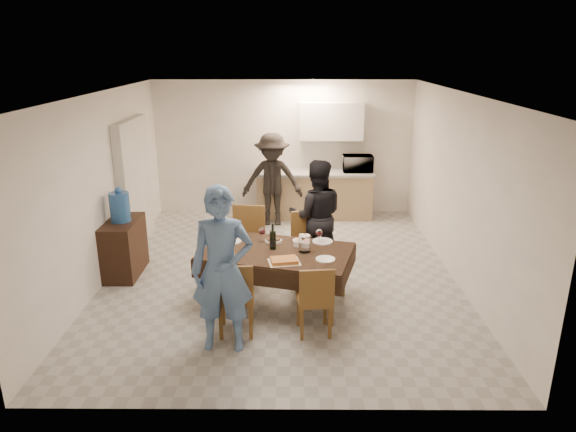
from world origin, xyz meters
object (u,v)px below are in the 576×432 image
console (124,248)px  wine_bottle (273,236)px  dining_table (277,253)px  water_jug (120,207)px  person_near (222,270)px  microwave (358,163)px  person_far (316,216)px  savoury_tart (284,260)px  water_pitcher (304,244)px  person_kitchen (272,180)px

console → wine_bottle: size_ratio=2.59×
dining_table → water_jug: 2.43m
wine_bottle → person_near: 1.21m
microwave → person_far: person_far is taller
microwave → console: bearing=36.1°
console → water_jug: (0.00, 0.00, 0.62)m
savoury_tart → water_pitcher: bearing=52.9°
console → water_jug: size_ratio=2.10×
water_pitcher → person_far: 1.12m
person_near → dining_table: bearing=61.7°
water_jug → water_pitcher: size_ratio=1.90×
wine_bottle → person_far: (0.60, 1.00, -0.06)m
water_pitcher → person_far: person_far is taller
water_pitcher → person_near: bearing=-132.0°
savoury_tart → microwave: microwave is taller
console → person_far: 2.83m
dining_table → water_pitcher: bearing=7.2°
savoury_tart → person_far: bearing=72.5°
dining_table → person_far: 1.19m
water_jug → person_far: 2.81m
console → water_pitcher: 2.78m
water_pitcher → person_kitchen: bearing=99.2°
wine_bottle → savoury_tart: 0.48m
savoury_tart → person_near: person_near is taller
console → water_pitcher: bearing=-19.5°
dining_table → savoury_tart: savoury_tart is taller
savoury_tart → microwave: size_ratio=0.66×
water_jug → microwave: bearing=36.1°
savoury_tart → person_far: size_ratio=0.22×
dining_table → microwave: size_ratio=3.68×
wine_bottle → person_kitchen: size_ratio=0.20×
savoury_tart → person_near: 0.95m
water_jug → microwave: size_ratio=0.75×
dining_table → console: console is taller
savoury_tart → microwave: (1.36, 3.95, 0.32)m
dining_table → water_jug: bearing=174.1°
water_pitcher → savoury_tart: 0.42m
wine_bottle → microwave: microwave is taller
person_near → console: bearing=130.7°
wine_bottle → person_kitchen: (-0.11, 3.07, -0.04)m
savoury_tart → person_near: bearing=-134.1°
dining_table → console: (-2.24, 0.87, -0.28)m
console → water_pitcher: size_ratio=3.99×
console → water_jug: bearing=90.0°
microwave → person_kitchen: bearing=15.5°
water_jug → savoury_tart: water_jug is taller
water_jug → microwave: 4.58m
water_jug → wine_bottle: (2.19, -0.82, -0.13)m
dining_table → water_pitcher: (0.35, -0.05, 0.14)m
water_pitcher → dining_table: bearing=171.9°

